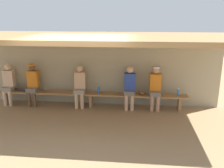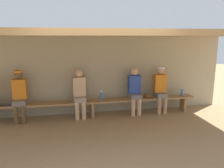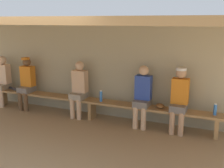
# 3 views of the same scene
# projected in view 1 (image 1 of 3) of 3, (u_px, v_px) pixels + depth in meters

# --- Properties ---
(ground_plane) EXTENTS (24.00, 24.00, 0.00)m
(ground_plane) POSITION_uv_depth(u_px,v_px,m) (80.00, 128.00, 6.29)
(ground_plane) COLOR #9E7F59
(back_wall) EXTENTS (8.00, 0.20, 2.20)m
(back_wall) POSITION_uv_depth(u_px,v_px,m) (93.00, 70.00, 7.91)
(back_wall) COLOR tan
(back_wall) RESTS_ON ground
(dugout_roof) EXTENTS (8.00, 2.80, 0.12)m
(dugout_roof) POSITION_uv_depth(u_px,v_px,m) (83.00, 38.00, 6.34)
(dugout_roof) COLOR #9E7547
(dugout_roof) RESTS_ON back_wall
(bench) EXTENTS (6.00, 0.36, 0.46)m
(bench) POSITION_uv_depth(u_px,v_px,m) (91.00, 95.00, 7.67)
(bench) COLOR #9E7547
(bench) RESTS_ON ground
(player_near_post) EXTENTS (0.34, 0.42, 1.34)m
(player_near_post) POSITION_uv_depth(u_px,v_px,m) (155.00, 86.00, 7.38)
(player_near_post) COLOR slate
(player_near_post) RESTS_ON ground
(player_in_red) EXTENTS (0.34, 0.42, 1.34)m
(player_in_red) POSITION_uv_depth(u_px,v_px,m) (80.00, 85.00, 7.61)
(player_in_red) COLOR gray
(player_in_red) RESTS_ON ground
(player_leftmost) EXTENTS (0.34, 0.42, 1.34)m
(player_leftmost) POSITION_uv_depth(u_px,v_px,m) (33.00, 83.00, 7.76)
(player_leftmost) COLOR slate
(player_leftmost) RESTS_ON ground
(player_with_sunglasses) EXTENTS (0.34, 0.42, 1.34)m
(player_with_sunglasses) POSITION_uv_depth(u_px,v_px,m) (130.00, 86.00, 7.46)
(player_with_sunglasses) COLOR slate
(player_with_sunglasses) RESTS_ON ground
(player_shirtless_tan) EXTENTS (0.34, 0.42, 1.34)m
(player_shirtless_tan) POSITION_uv_depth(u_px,v_px,m) (9.00, 82.00, 7.84)
(player_shirtless_tan) COLOR gray
(player_shirtless_tan) RESTS_ON ground
(water_bottle_clear) EXTENTS (0.06, 0.06, 0.26)m
(water_bottle_clear) POSITION_uv_depth(u_px,v_px,m) (99.00, 90.00, 7.56)
(water_bottle_clear) COLOR blue
(water_bottle_clear) RESTS_ON bench
(water_bottle_blue) EXTENTS (0.06, 0.06, 0.23)m
(water_bottle_blue) POSITION_uv_depth(u_px,v_px,m) (178.00, 92.00, 7.37)
(water_bottle_blue) COLOR blue
(water_bottle_blue) RESTS_ON bench
(baseball_glove_worn) EXTENTS (0.27, 0.29, 0.09)m
(baseball_glove_worn) POSITION_uv_depth(u_px,v_px,m) (142.00, 93.00, 7.51)
(baseball_glove_worn) COLOR brown
(baseball_glove_worn) RESTS_ON bench
(baseball_bat) EXTENTS (0.74, 0.31, 0.07)m
(baseball_bat) POSITION_uv_depth(u_px,v_px,m) (20.00, 90.00, 7.87)
(baseball_bat) COLOR #333338
(baseball_bat) RESTS_ON bench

